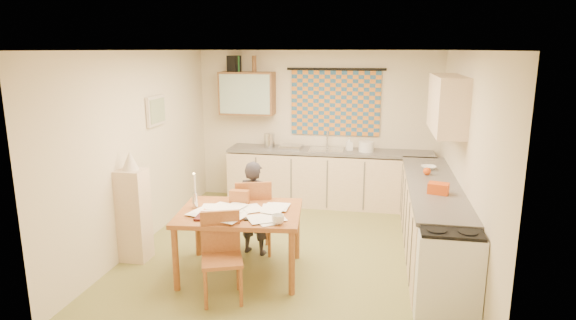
% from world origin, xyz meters
% --- Properties ---
extents(floor, '(4.00, 4.50, 0.02)m').
position_xyz_m(floor, '(0.00, 0.00, -0.01)').
color(floor, olive).
rests_on(floor, ground).
extents(ceiling, '(4.00, 4.50, 0.02)m').
position_xyz_m(ceiling, '(0.00, 0.00, 2.51)').
color(ceiling, white).
rests_on(ceiling, floor).
extents(wall_back, '(4.00, 0.02, 2.50)m').
position_xyz_m(wall_back, '(0.00, 2.26, 1.25)').
color(wall_back, beige).
rests_on(wall_back, floor).
extents(wall_front, '(4.00, 0.02, 2.50)m').
position_xyz_m(wall_front, '(0.00, -2.26, 1.25)').
color(wall_front, beige).
rests_on(wall_front, floor).
extents(wall_left, '(0.02, 4.50, 2.50)m').
position_xyz_m(wall_left, '(-2.01, 0.00, 1.25)').
color(wall_left, beige).
rests_on(wall_left, floor).
extents(wall_right, '(0.02, 4.50, 2.50)m').
position_xyz_m(wall_right, '(2.01, 0.00, 1.25)').
color(wall_right, beige).
rests_on(wall_right, floor).
extents(window_blind, '(1.45, 0.03, 1.05)m').
position_xyz_m(window_blind, '(0.30, 2.22, 1.65)').
color(window_blind, '#295982').
rests_on(window_blind, wall_back).
extents(curtain_rod, '(1.60, 0.04, 0.04)m').
position_xyz_m(curtain_rod, '(0.30, 2.20, 2.20)').
color(curtain_rod, black).
rests_on(curtain_rod, wall_back).
extents(wall_cabinet, '(0.90, 0.34, 0.70)m').
position_xyz_m(wall_cabinet, '(-1.15, 2.08, 1.80)').
color(wall_cabinet, brown).
rests_on(wall_cabinet, wall_back).
extents(wall_cabinet_glass, '(0.84, 0.02, 0.64)m').
position_xyz_m(wall_cabinet_glass, '(-1.15, 1.91, 1.80)').
color(wall_cabinet_glass, '#99B2A5').
rests_on(wall_cabinet_glass, wall_back).
extents(upper_cabinet_right, '(0.34, 1.30, 0.70)m').
position_xyz_m(upper_cabinet_right, '(1.83, 0.55, 1.85)').
color(upper_cabinet_right, '#D5B491').
rests_on(upper_cabinet_right, wall_right).
extents(framed_print, '(0.04, 0.50, 0.40)m').
position_xyz_m(framed_print, '(-1.97, 0.40, 1.70)').
color(framed_print, beige).
rests_on(framed_print, wall_left).
extents(print_canvas, '(0.01, 0.42, 0.32)m').
position_xyz_m(print_canvas, '(-1.95, 0.40, 1.70)').
color(print_canvas, beige).
rests_on(print_canvas, wall_left).
extents(counter_back, '(3.30, 0.62, 0.92)m').
position_xyz_m(counter_back, '(0.25, 1.95, 0.45)').
color(counter_back, '#D5B491').
rests_on(counter_back, floor).
extents(counter_right, '(0.62, 2.95, 0.92)m').
position_xyz_m(counter_right, '(1.70, 0.24, 0.45)').
color(counter_right, '#D5B491').
rests_on(counter_right, floor).
extents(stove, '(0.58, 0.58, 0.90)m').
position_xyz_m(stove, '(1.70, -1.23, 0.45)').
color(stove, white).
rests_on(stove, floor).
extents(sink, '(0.57, 0.48, 0.10)m').
position_xyz_m(sink, '(0.19, 1.95, 0.88)').
color(sink, silver).
rests_on(sink, counter_back).
extents(tap, '(0.04, 0.04, 0.28)m').
position_xyz_m(tap, '(0.19, 2.13, 1.06)').
color(tap, silver).
rests_on(tap, counter_back).
extents(dish_rack, '(0.37, 0.33, 0.06)m').
position_xyz_m(dish_rack, '(-0.38, 1.95, 0.95)').
color(dish_rack, silver).
rests_on(dish_rack, counter_back).
extents(kettle, '(0.20, 0.20, 0.24)m').
position_xyz_m(kettle, '(-0.75, 1.95, 1.04)').
color(kettle, silver).
rests_on(kettle, counter_back).
extents(mixing_bowl, '(0.31, 0.31, 0.16)m').
position_xyz_m(mixing_bowl, '(0.83, 1.95, 1.00)').
color(mixing_bowl, white).
rests_on(mixing_bowl, counter_back).
extents(soap_bottle, '(0.16, 0.16, 0.21)m').
position_xyz_m(soap_bottle, '(0.56, 2.00, 1.03)').
color(soap_bottle, white).
rests_on(soap_bottle, counter_back).
extents(bowl, '(0.25, 0.25, 0.05)m').
position_xyz_m(bowl, '(1.70, 0.92, 0.94)').
color(bowl, white).
rests_on(bowl, counter_right).
extents(orange_bag, '(0.25, 0.21, 0.12)m').
position_xyz_m(orange_bag, '(1.70, -0.22, 0.98)').
color(orange_bag, '#DB4C10').
rests_on(orange_bag, counter_right).
extents(fruit_orange, '(0.10, 0.10, 0.10)m').
position_xyz_m(fruit_orange, '(1.65, 0.61, 0.97)').
color(fruit_orange, '#DB4C10').
rests_on(fruit_orange, counter_right).
extents(speaker, '(0.21, 0.23, 0.26)m').
position_xyz_m(speaker, '(-1.37, 2.08, 2.28)').
color(speaker, black).
rests_on(speaker, wall_cabinet).
extents(bottle_green, '(0.08, 0.08, 0.26)m').
position_xyz_m(bottle_green, '(-1.31, 2.08, 2.28)').
color(bottle_green, '#195926').
rests_on(bottle_green, wall_cabinet).
extents(bottle_brown, '(0.09, 0.09, 0.26)m').
position_xyz_m(bottle_brown, '(-1.02, 2.08, 2.28)').
color(bottle_brown, brown).
rests_on(bottle_brown, wall_cabinet).
extents(dining_table, '(1.45, 1.17, 0.75)m').
position_xyz_m(dining_table, '(-0.48, -0.74, 0.38)').
color(dining_table, brown).
rests_on(dining_table, floor).
extents(chair_far, '(0.55, 0.55, 0.97)m').
position_xyz_m(chair_far, '(-0.49, -0.16, 0.30)').
color(chair_far, brown).
rests_on(chair_far, floor).
extents(chair_near, '(0.52, 0.52, 0.89)m').
position_xyz_m(chair_near, '(-0.50, -1.34, 0.28)').
color(chair_near, brown).
rests_on(chair_near, floor).
extents(person, '(0.55, 0.45, 1.19)m').
position_xyz_m(person, '(-0.47, -0.17, 0.59)').
color(person, black).
rests_on(person, floor).
extents(shelf_stand, '(0.32, 0.30, 1.13)m').
position_xyz_m(shelf_stand, '(-1.84, -0.61, 0.56)').
color(shelf_stand, '#D5B491').
rests_on(shelf_stand, floor).
extents(lampshade, '(0.20, 0.20, 0.22)m').
position_xyz_m(lampshade, '(-1.84, -0.61, 1.24)').
color(lampshade, beige).
rests_on(lampshade, shelf_stand).
extents(letter_rack, '(0.22, 0.10, 0.16)m').
position_xyz_m(letter_rack, '(-0.56, -0.49, 0.83)').
color(letter_rack, brown).
rests_on(letter_rack, dining_table).
extents(mug, '(0.18, 0.18, 0.10)m').
position_xyz_m(mug, '(0.03, -1.07, 0.80)').
color(mug, white).
rests_on(mug, dining_table).
extents(magazine, '(0.23, 0.29, 0.03)m').
position_xyz_m(magazine, '(-0.88, -1.02, 0.76)').
color(magazine, maroon).
rests_on(magazine, dining_table).
extents(book, '(0.24, 0.30, 0.02)m').
position_xyz_m(book, '(-0.87, -0.91, 0.76)').
color(book, '#DB4C10').
rests_on(book, dining_table).
extents(orange_box, '(0.14, 0.12, 0.04)m').
position_xyz_m(orange_box, '(-0.75, -1.07, 0.77)').
color(orange_box, '#DB4C10').
rests_on(orange_box, dining_table).
extents(eyeglasses, '(0.14, 0.09, 0.02)m').
position_xyz_m(eyeglasses, '(-0.28, -1.01, 0.76)').
color(eyeglasses, black).
rests_on(eyeglasses, dining_table).
extents(candle_holder, '(0.07, 0.07, 0.18)m').
position_xyz_m(candle_holder, '(-1.00, -0.74, 0.84)').
color(candle_holder, silver).
rests_on(candle_holder, dining_table).
extents(candle, '(0.03, 0.03, 0.22)m').
position_xyz_m(candle, '(-1.01, -0.72, 1.04)').
color(candle, white).
rests_on(candle, dining_table).
extents(candle_flame, '(0.02, 0.02, 0.02)m').
position_xyz_m(candle_flame, '(-0.99, -0.77, 1.16)').
color(candle_flame, '#FFCC66').
rests_on(candle_flame, dining_table).
extents(papers, '(1.13, 0.85, 0.03)m').
position_xyz_m(papers, '(-0.45, -0.79, 0.77)').
color(papers, white).
rests_on(papers, dining_table).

